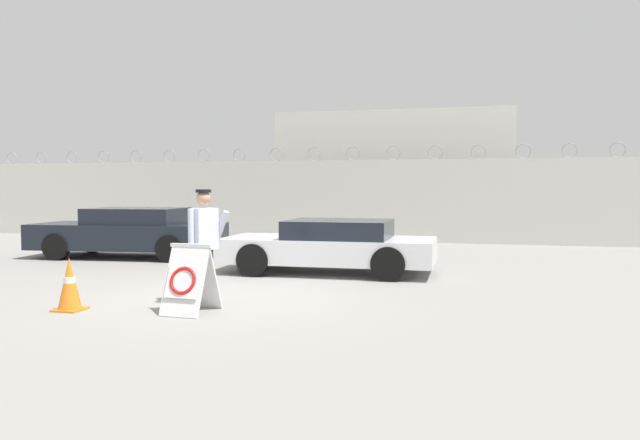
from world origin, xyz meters
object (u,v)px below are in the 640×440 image
barricade_sign (190,279)px  security_guard (204,240)px  parked_car_front_coupe (130,232)px  traffic_cone_near (70,284)px  parked_car_rear_sedan (331,245)px

barricade_sign → security_guard: (-0.12, 0.74, 0.50)m
barricade_sign → security_guard: security_guard is taller
barricade_sign → parked_car_front_coupe: bearing=130.8°
barricade_sign → traffic_cone_near: 1.81m
parked_car_front_coupe → parked_car_rear_sedan: parked_car_front_coupe is taller
security_guard → parked_car_rear_sedan: security_guard is taller
security_guard → parked_car_front_coupe: bearing=60.7°
traffic_cone_near → parked_car_rear_sedan: (2.78, 4.85, 0.19)m
barricade_sign → parked_car_rear_sedan: parked_car_rear_sedan is taller
parked_car_rear_sedan → security_guard: bearing=72.7°
parked_car_front_coupe → traffic_cone_near: bearing=109.1°
security_guard → parked_car_rear_sedan: bearing=4.0°
parked_car_front_coupe → barricade_sign: bearing=122.3°
parked_car_rear_sedan → parked_car_front_coupe: bearing=-15.9°
security_guard → parked_car_rear_sedan: 4.01m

